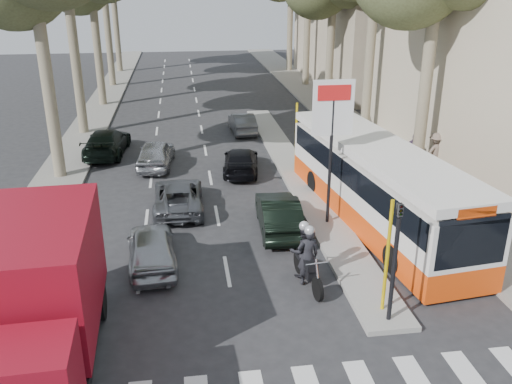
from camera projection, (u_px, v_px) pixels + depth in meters
ground at (264, 303)px, 15.92m from camera, size 120.00×120.00×0.00m
sidewalk_right at (327, 107)px, 40.04m from camera, size 3.20×70.00×0.12m
median_left at (102, 105)px, 40.66m from camera, size 2.40×64.00×0.12m
traffic_island at (295, 172)px, 26.44m from camera, size 1.50×26.00×0.16m
billboard at (332, 132)px, 19.59m from camera, size 1.50×12.10×5.60m
traffic_light_island at (396, 243)px, 14.05m from camera, size 0.16×0.41×3.60m
silver_hatchback at (152, 247)px, 17.78m from camera, size 1.86×3.97×1.31m
dark_hatchback at (279, 214)px, 20.29m from camera, size 1.63×4.18×1.36m
queue_car_a at (178, 196)px, 22.15m from camera, size 2.00×4.27×1.18m
queue_car_b at (241, 161)px, 26.46m from camera, size 2.18×4.25×1.18m
queue_car_c at (156, 154)px, 27.19m from camera, size 2.04×4.21×1.38m
queue_car_d at (242, 123)px, 33.30m from camera, size 1.48×3.80×1.23m
queue_car_e at (107, 142)px, 29.06m from camera, size 2.34×4.96×1.40m
red_truck at (37, 298)px, 12.70m from camera, size 2.83×6.82×3.59m
city_bus at (377, 182)px, 20.68m from camera, size 3.94×12.08×3.13m
motorcycle at (306, 255)px, 16.72m from camera, size 0.95×2.40×2.04m
pedestrian_near at (414, 150)px, 27.07m from camera, size 1.03×0.92×1.60m
pedestrian_far at (435, 152)px, 26.11m from camera, size 1.32×0.77×1.92m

